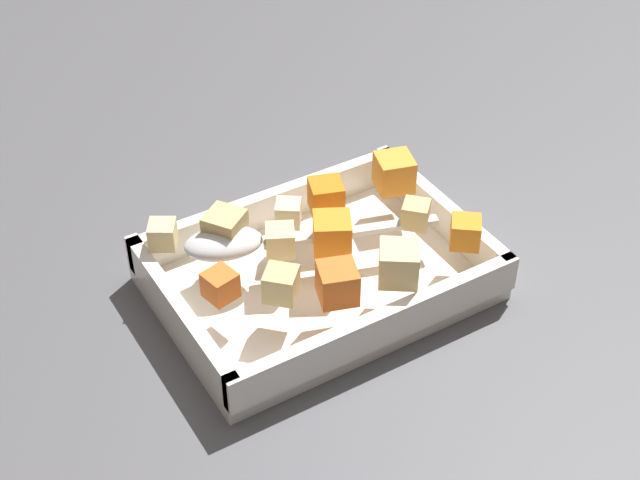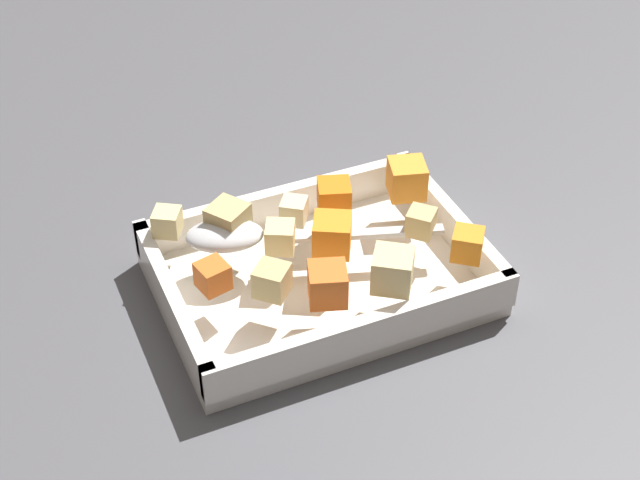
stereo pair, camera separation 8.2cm
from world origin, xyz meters
TOP-DOWN VIEW (x-y plane):
  - ground_plane at (0.00, 0.00)m, footprint 4.00×4.00m
  - baking_dish at (0.01, -0.00)m, footprint 0.28×0.20m
  - carrot_chunk_heap_top at (0.11, 0.04)m, footprint 0.04×0.04m
  - carrot_chunk_mid_left at (-0.10, -0.01)m, footprint 0.03×0.03m
  - carrot_chunk_back_center at (0.04, 0.04)m, footprint 0.04×0.04m
  - carrot_chunk_near_right at (-0.01, -0.06)m, footprint 0.04×0.04m
  - carrot_chunk_front_center at (0.12, -0.06)m, footprint 0.04×0.04m
  - carrot_chunk_center at (0.01, -0.01)m, footprint 0.04×0.04m
  - potato_chunk_near_spoon at (-0.06, 0.05)m, footprint 0.04×0.04m
  - potato_chunk_heap_side at (0.04, -0.07)m, footprint 0.05×0.05m
  - potato_chunk_under_handle at (-0.11, 0.07)m, footprint 0.03×0.03m
  - potato_chunk_near_left at (-0.00, 0.04)m, footprint 0.03×0.03m
  - potato_chunk_corner_sw at (-0.03, 0.01)m, footprint 0.03×0.03m
  - potato_chunk_mid_right at (-0.05, -0.04)m, footprint 0.04×0.04m
  - potato_chunk_far_right at (0.10, -0.02)m, footprint 0.03×0.03m
  - serving_spoon at (-0.06, 0.03)m, footprint 0.23×0.10m

SIDE VIEW (x-z plane):
  - ground_plane at x=0.00m, z-range 0.00..0.00m
  - baking_dish at x=0.01m, z-range -0.01..0.04m
  - serving_spoon at x=-0.06m, z-range 0.05..0.07m
  - potato_chunk_near_left at x=0.00m, z-range 0.05..0.07m
  - potato_chunk_under_handle at x=-0.11m, z-range 0.05..0.07m
  - potato_chunk_far_right at x=0.10m, z-range 0.05..0.07m
  - carrot_chunk_mid_left at x=-0.10m, z-range 0.05..0.07m
  - potato_chunk_corner_sw at x=-0.03m, z-range 0.05..0.07m
  - carrot_chunk_front_center at x=0.12m, z-range 0.05..0.08m
  - potato_chunk_mid_right at x=-0.05m, z-range 0.05..0.08m
  - carrot_chunk_back_center at x=0.04m, z-range 0.05..0.08m
  - potato_chunk_near_spoon at x=-0.06m, z-range 0.05..0.08m
  - carrot_chunk_near_right at x=-0.01m, z-range 0.05..0.08m
  - carrot_chunk_center at x=0.01m, z-range 0.05..0.08m
  - potato_chunk_heap_side at x=0.04m, z-range 0.05..0.08m
  - carrot_chunk_heap_top at x=0.11m, z-range 0.05..0.08m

